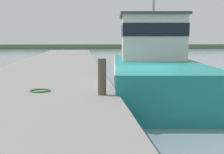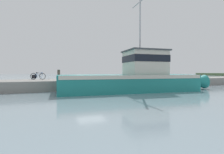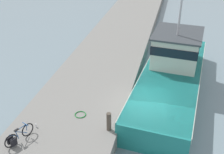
# 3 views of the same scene
# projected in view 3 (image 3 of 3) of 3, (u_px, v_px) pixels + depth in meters

# --- Properties ---
(ground_plane) EXTENTS (320.00, 320.00, 0.00)m
(ground_plane) POSITION_uv_depth(u_px,v_px,m) (147.00, 119.00, 17.03)
(ground_plane) COLOR gray
(dock_pier) EXTENTS (5.74, 80.00, 0.96)m
(dock_pier) POSITION_uv_depth(u_px,v_px,m) (82.00, 103.00, 17.62)
(dock_pier) COLOR gray
(dock_pier) RESTS_ON ground_plane
(fishing_boat_main) EXTENTS (5.01, 15.18, 9.82)m
(fishing_boat_main) POSITION_uv_depth(u_px,v_px,m) (173.00, 71.00, 19.52)
(fishing_boat_main) COLOR teal
(fishing_boat_main) RESTS_ON ground_plane
(bicycle_touring) EXTENTS (0.80, 1.61, 0.78)m
(bicycle_touring) POSITION_uv_depth(u_px,v_px,m) (17.00, 137.00, 13.69)
(bicycle_touring) COLOR black
(bicycle_touring) RESTS_ON dock_pier
(mooring_post) EXTENTS (0.25, 0.25, 1.05)m
(mooring_post) POSITION_uv_depth(u_px,v_px,m) (109.00, 122.00, 14.43)
(mooring_post) COLOR #51473D
(mooring_post) RESTS_ON dock_pier
(hose_coil) EXTENTS (0.64, 0.64, 0.05)m
(hose_coil) POSITION_uv_depth(u_px,v_px,m) (80.00, 115.00, 15.77)
(hose_coil) COLOR #197A2D
(hose_coil) RESTS_ON dock_pier
(water_bottle_by_bike) EXTENTS (0.07, 0.07, 0.20)m
(water_bottle_by_bike) POSITION_uv_depth(u_px,v_px,m) (36.00, 126.00, 14.82)
(water_bottle_by_bike) COLOR silver
(water_bottle_by_bike) RESTS_ON dock_pier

